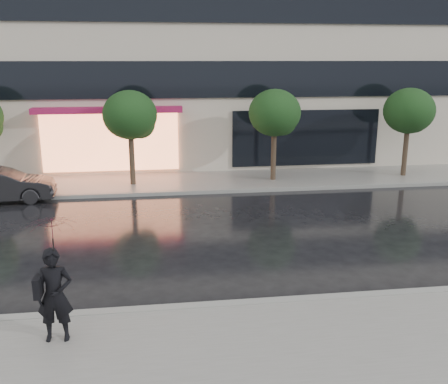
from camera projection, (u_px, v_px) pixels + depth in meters
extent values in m
plane|color=black|center=(246.00, 287.00, 11.76)|extent=(120.00, 120.00, 0.00)
cube|color=slate|center=(279.00, 366.00, 8.63)|extent=(60.00, 4.50, 0.12)
cube|color=slate|center=(204.00, 182.00, 21.55)|extent=(60.00, 3.50, 0.12)
cube|color=gray|center=(254.00, 304.00, 10.78)|extent=(60.00, 0.25, 0.14)
cube|color=gray|center=(208.00, 192.00, 19.87)|extent=(60.00, 0.25, 0.14)
cube|color=black|center=(199.00, 80.00, 22.07)|extent=(28.00, 0.12, 1.60)
cube|color=black|center=(198.00, 3.00, 21.24)|extent=(28.00, 0.12, 1.60)
cube|color=#FF8C59|center=(111.00, 142.00, 22.23)|extent=(6.00, 0.10, 2.60)
cube|color=#A0184C|center=(108.00, 110.00, 21.54)|extent=(6.40, 0.70, 0.25)
cube|color=black|center=(306.00, 138.00, 23.42)|extent=(7.00, 0.10, 2.60)
cylinder|color=#33261C|center=(132.00, 161.00, 20.65)|extent=(0.22, 0.22, 2.20)
ellipsoid|color=#173314|center=(130.00, 115.00, 20.16)|extent=(2.20, 2.20, 1.98)
sphere|color=#173314|center=(140.00, 124.00, 20.51)|extent=(1.20, 1.20, 1.20)
cylinder|color=#33261C|center=(274.00, 157.00, 21.43)|extent=(0.22, 0.22, 2.20)
ellipsoid|color=#173314|center=(275.00, 113.00, 20.94)|extent=(2.20, 2.20, 1.98)
sphere|color=#173314|center=(282.00, 122.00, 21.29)|extent=(1.20, 1.20, 1.20)
cylinder|color=#33261C|center=(405.00, 154.00, 22.22)|extent=(0.22, 0.22, 2.20)
ellipsoid|color=#173314|center=(409.00, 111.00, 21.72)|extent=(2.20, 2.20, 1.98)
sphere|color=#173314|center=(414.00, 119.00, 22.07)|extent=(1.20, 1.20, 1.20)
imported|color=black|center=(0.00, 185.00, 18.52)|extent=(4.00, 1.70, 1.28)
imported|color=black|center=(55.00, 295.00, 9.12)|extent=(0.65, 0.43, 1.79)
imported|color=#3C0B19|center=(53.00, 238.00, 8.84)|extent=(0.85, 0.87, 0.78)
cylinder|color=black|center=(55.00, 262.00, 8.95)|extent=(0.02, 0.02, 0.90)
cube|color=black|center=(38.00, 287.00, 8.97)|extent=(0.12, 0.33, 0.38)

